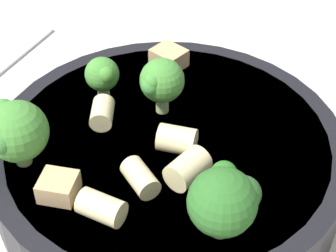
{
  "coord_description": "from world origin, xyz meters",
  "views": [
    {
      "loc": [
        -0.09,
        0.24,
        0.28
      ],
      "look_at": [
        0.0,
        0.0,
        0.05
      ],
      "focal_mm": 60.0,
      "sensor_mm": 36.0,
      "label": 1
    }
  ],
  "objects_px": {
    "chicken_chunk_0": "(169,58)",
    "broccoli_floret_2": "(161,82)",
    "rigatoni_2": "(188,169)",
    "broccoli_floret_3": "(15,132)",
    "rigatoni_0": "(103,112)",
    "broccoli_floret_0": "(103,74)",
    "pasta_bowl": "(168,157)",
    "chicken_chunk_1": "(58,187)",
    "rigatoni_3": "(177,140)",
    "rigatoni_4": "(101,208)",
    "broccoli_floret_1": "(225,200)",
    "rigatoni_1": "(135,176)"
  },
  "relations": [
    {
      "from": "broccoli_floret_2",
      "to": "chicken_chunk_1",
      "type": "xyz_separation_m",
      "value": [
        0.03,
        0.09,
        -0.02
      ]
    },
    {
      "from": "broccoli_floret_0",
      "to": "rigatoni_0",
      "type": "relative_size",
      "value": 1.28
    },
    {
      "from": "broccoli_floret_3",
      "to": "rigatoni_3",
      "type": "xyz_separation_m",
      "value": [
        -0.08,
        -0.04,
        -0.02
      ]
    },
    {
      "from": "rigatoni_0",
      "to": "broccoli_floret_2",
      "type": "bearing_deg",
      "value": -145.01
    },
    {
      "from": "broccoli_floret_0",
      "to": "broccoli_floret_2",
      "type": "xyz_separation_m",
      "value": [
        -0.04,
        0.0,
        0.01
      ]
    },
    {
      "from": "broccoli_floret_3",
      "to": "rigatoni_0",
      "type": "height_order",
      "value": "broccoli_floret_3"
    },
    {
      "from": "rigatoni_4",
      "to": "chicken_chunk_1",
      "type": "xyz_separation_m",
      "value": [
        0.03,
        -0.01,
        -0.0
      ]
    },
    {
      "from": "rigatoni_0",
      "to": "rigatoni_1",
      "type": "distance_m",
      "value": 0.06
    },
    {
      "from": "broccoli_floret_2",
      "to": "chicken_chunk_1",
      "type": "relative_size",
      "value": 1.94
    },
    {
      "from": "pasta_bowl",
      "to": "broccoli_floret_2",
      "type": "xyz_separation_m",
      "value": [
        0.01,
        -0.02,
        0.04
      ]
    },
    {
      "from": "broccoli_floret_0",
      "to": "broccoli_floret_2",
      "type": "relative_size",
      "value": 0.71
    },
    {
      "from": "broccoli_floret_1",
      "to": "rigatoni_4",
      "type": "relative_size",
      "value": 1.68
    },
    {
      "from": "rigatoni_1",
      "to": "rigatoni_4",
      "type": "xyz_separation_m",
      "value": [
        0.01,
        0.03,
        0.0
      ]
    },
    {
      "from": "rigatoni_0",
      "to": "chicken_chunk_0",
      "type": "distance_m",
      "value": 0.08
    },
    {
      "from": "pasta_bowl",
      "to": "rigatoni_0",
      "type": "relative_size",
      "value": 10.3
    },
    {
      "from": "broccoli_floret_1",
      "to": "rigatoni_3",
      "type": "relative_size",
      "value": 1.84
    },
    {
      "from": "pasta_bowl",
      "to": "rigatoni_3",
      "type": "distance_m",
      "value": 0.03
    },
    {
      "from": "pasta_bowl",
      "to": "rigatoni_3",
      "type": "xyz_separation_m",
      "value": [
        -0.01,
        0.01,
        0.03
      ]
    },
    {
      "from": "broccoli_floret_2",
      "to": "rigatoni_3",
      "type": "height_order",
      "value": "broccoli_floret_2"
    },
    {
      "from": "broccoli_floret_0",
      "to": "broccoli_floret_3",
      "type": "bearing_deg",
      "value": 77.9
    },
    {
      "from": "broccoli_floret_0",
      "to": "rigatoni_1",
      "type": "bearing_deg",
      "value": 127.21
    },
    {
      "from": "rigatoni_2",
      "to": "broccoli_floret_2",
      "type": "bearing_deg",
      "value": -54.92
    },
    {
      "from": "broccoli_floret_3",
      "to": "broccoli_floret_2",
      "type": "bearing_deg",
      "value": -128.8
    },
    {
      "from": "broccoli_floret_3",
      "to": "rigatoni_3",
      "type": "height_order",
      "value": "broccoli_floret_3"
    },
    {
      "from": "rigatoni_2",
      "to": "chicken_chunk_1",
      "type": "relative_size",
      "value": 1.19
    },
    {
      "from": "broccoli_floret_3",
      "to": "chicken_chunk_0",
      "type": "distance_m",
      "value": 0.14
    },
    {
      "from": "rigatoni_2",
      "to": "chicken_chunk_0",
      "type": "bearing_deg",
      "value": -63.87
    },
    {
      "from": "rigatoni_3",
      "to": "rigatoni_4",
      "type": "relative_size",
      "value": 0.92
    },
    {
      "from": "broccoli_floret_1",
      "to": "rigatoni_1",
      "type": "bearing_deg",
      "value": -14.02
    },
    {
      "from": "pasta_bowl",
      "to": "broccoli_floret_0",
      "type": "relative_size",
      "value": 8.05
    },
    {
      "from": "pasta_bowl",
      "to": "rigatoni_0",
      "type": "bearing_deg",
      "value": -1.19
    },
    {
      "from": "broccoli_floret_0",
      "to": "rigatoni_1",
      "type": "xyz_separation_m",
      "value": [
        -0.05,
        0.07,
        -0.01
      ]
    },
    {
      "from": "rigatoni_2",
      "to": "chicken_chunk_0",
      "type": "height_order",
      "value": "rigatoni_2"
    },
    {
      "from": "rigatoni_4",
      "to": "chicken_chunk_1",
      "type": "distance_m",
      "value": 0.03
    },
    {
      "from": "broccoli_floret_2",
      "to": "chicken_chunk_1",
      "type": "height_order",
      "value": "broccoli_floret_2"
    },
    {
      "from": "rigatoni_0",
      "to": "chicken_chunk_0",
      "type": "height_order",
      "value": "same"
    },
    {
      "from": "broccoli_floret_1",
      "to": "chicken_chunk_1",
      "type": "height_order",
      "value": "broccoli_floret_1"
    },
    {
      "from": "broccoli_floret_2",
      "to": "rigatoni_2",
      "type": "height_order",
      "value": "broccoli_floret_2"
    },
    {
      "from": "broccoli_floret_1",
      "to": "rigatoni_4",
      "type": "distance_m",
      "value": 0.07
    },
    {
      "from": "broccoli_floret_1",
      "to": "rigatoni_0",
      "type": "bearing_deg",
      "value": -31.01
    },
    {
      "from": "rigatoni_3",
      "to": "chicken_chunk_0",
      "type": "bearing_deg",
      "value": -66.09
    },
    {
      "from": "broccoli_floret_2",
      "to": "broccoli_floret_3",
      "type": "relative_size",
      "value": 0.92
    },
    {
      "from": "broccoli_floret_3",
      "to": "chicken_chunk_0",
      "type": "xyz_separation_m",
      "value": [
        -0.05,
        -0.13,
        -0.02
      ]
    },
    {
      "from": "broccoli_floret_2",
      "to": "rigatoni_0",
      "type": "bearing_deg",
      "value": 34.99
    },
    {
      "from": "chicken_chunk_0",
      "to": "broccoli_floret_2",
      "type": "bearing_deg",
      "value": 105.4
    },
    {
      "from": "rigatoni_1",
      "to": "chicken_chunk_1",
      "type": "bearing_deg",
      "value": 30.96
    },
    {
      "from": "broccoli_floret_1",
      "to": "chicken_chunk_1",
      "type": "bearing_deg",
      "value": 5.13
    },
    {
      "from": "broccoli_floret_2",
      "to": "rigatoni_3",
      "type": "bearing_deg",
      "value": 125.79
    },
    {
      "from": "rigatoni_2",
      "to": "rigatoni_4",
      "type": "relative_size",
      "value": 0.97
    },
    {
      "from": "chicken_chunk_0",
      "to": "broccoli_floret_3",
      "type": "bearing_deg",
      "value": 70.04
    }
  ]
}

